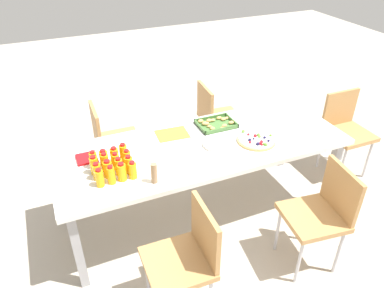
# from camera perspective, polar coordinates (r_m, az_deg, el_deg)

# --- Properties ---
(ground_plane) EXTENTS (12.00, 12.00, 0.00)m
(ground_plane) POSITION_cam_1_polar(r_m,az_deg,el_deg) (3.39, 1.42, -10.42)
(ground_plane) COLOR #B2A899
(party_table) EXTENTS (2.33, 0.86, 0.72)m
(party_table) POSITION_cam_1_polar(r_m,az_deg,el_deg) (2.98, 1.59, -1.00)
(party_table) COLOR silver
(party_table) RESTS_ON ground_plane
(chair_near_right) EXTENTS (0.45, 0.45, 0.83)m
(chair_near_right) POSITION_cam_1_polar(r_m,az_deg,el_deg) (2.82, 19.43, -9.53)
(chair_near_right) COLOR #B7844C
(chair_near_right) RESTS_ON ground_plane
(chair_near_left) EXTENTS (0.41, 0.41, 0.83)m
(chair_near_left) POSITION_cam_1_polar(r_m,az_deg,el_deg) (2.39, -0.69, -16.63)
(chair_near_left) COLOR #B7844C
(chair_near_left) RESTS_ON ground_plane
(chair_end) EXTENTS (0.40, 0.40, 0.83)m
(chair_end) POSITION_cam_1_polar(r_m,az_deg,el_deg) (3.93, 22.46, 2.51)
(chair_end) COLOR #B7844C
(chair_end) RESTS_ON ground_plane
(chair_far_right) EXTENTS (0.43, 0.43, 0.83)m
(chair_far_right) POSITION_cam_1_polar(r_m,az_deg,el_deg) (3.85, 3.59, 4.47)
(chair_far_right) COLOR #B7844C
(chair_far_right) RESTS_ON ground_plane
(chair_far_left) EXTENTS (0.41, 0.41, 0.83)m
(chair_far_left) POSITION_cam_1_polar(r_m,az_deg,el_deg) (3.53, -12.37, 0.89)
(chair_far_left) COLOR #B7844C
(chair_far_left) RESTS_ON ground_plane
(juice_bottle_0) EXTENTS (0.05, 0.05, 0.14)m
(juice_bottle_0) POSITION_cam_1_polar(r_m,az_deg,el_deg) (2.55, -14.01, -5.11)
(juice_bottle_0) COLOR #F8AC14
(juice_bottle_0) RESTS_ON party_table
(juice_bottle_1) EXTENTS (0.05, 0.05, 0.14)m
(juice_bottle_1) POSITION_cam_1_polar(r_m,az_deg,el_deg) (2.56, -12.32, -4.69)
(juice_bottle_1) COLOR #FAAC14
(juice_bottle_1) RESTS_ON party_table
(juice_bottle_2) EXTENTS (0.06, 0.06, 0.14)m
(juice_bottle_2) POSITION_cam_1_polar(r_m,az_deg,el_deg) (2.57, -10.74, -4.26)
(juice_bottle_2) COLOR #FAAC14
(juice_bottle_2) RESTS_ON party_table
(juice_bottle_3) EXTENTS (0.06, 0.06, 0.13)m
(juice_bottle_3) POSITION_cam_1_polar(r_m,az_deg,el_deg) (2.58, -9.09, -4.01)
(juice_bottle_3) COLOR #FAAD14
(juice_bottle_3) RESTS_ON party_table
(juice_bottle_4) EXTENTS (0.06, 0.06, 0.13)m
(juice_bottle_4) POSITION_cam_1_polar(r_m,az_deg,el_deg) (2.62, -14.40, -4.13)
(juice_bottle_4) COLOR #FAAD14
(juice_bottle_4) RESTS_ON party_table
(juice_bottle_5) EXTENTS (0.06, 0.06, 0.14)m
(juice_bottle_5) POSITION_cam_1_polar(r_m,az_deg,el_deg) (2.62, -12.81, -3.80)
(juice_bottle_5) COLOR #F9AF14
(juice_bottle_5) RESTS_ON party_table
(juice_bottle_6) EXTENTS (0.05, 0.05, 0.13)m
(juice_bottle_6) POSITION_cam_1_polar(r_m,az_deg,el_deg) (2.63, -11.17, -3.42)
(juice_bottle_6) COLOR #F8AF14
(juice_bottle_6) RESTS_ON party_table
(juice_bottle_7) EXTENTS (0.06, 0.06, 0.14)m
(juice_bottle_7) POSITION_cam_1_polar(r_m,az_deg,el_deg) (2.64, -9.70, -3.14)
(juice_bottle_7) COLOR #F9AD14
(juice_bottle_7) RESTS_ON party_table
(juice_bottle_8) EXTENTS (0.06, 0.06, 0.15)m
(juice_bottle_8) POSITION_cam_1_polar(r_m,az_deg,el_deg) (2.68, -14.79, -3.19)
(juice_bottle_8) COLOR #F9AD14
(juice_bottle_8) RESTS_ON party_table
(juice_bottle_9) EXTENTS (0.05, 0.05, 0.15)m
(juice_bottle_9) POSITION_cam_1_polar(r_m,az_deg,el_deg) (2.68, -13.23, -2.80)
(juice_bottle_9) COLOR #FAAD14
(juice_bottle_9) RESTS_ON party_table
(juice_bottle_10) EXTENTS (0.05, 0.05, 0.13)m
(juice_bottle_10) POSITION_cam_1_polar(r_m,az_deg,el_deg) (2.69, -11.64, -2.63)
(juice_bottle_10) COLOR #FAAF14
(juice_bottle_10) RESTS_ON party_table
(juice_bottle_11) EXTENTS (0.05, 0.05, 0.13)m
(juice_bottle_11) POSITION_cam_1_polar(r_m,az_deg,el_deg) (2.71, -9.93, -2.19)
(juice_bottle_11) COLOR #F9AF14
(juice_bottle_11) RESTS_ON party_table
(juice_bottle_12) EXTENTS (0.05, 0.05, 0.14)m
(juice_bottle_12) POSITION_cam_1_polar(r_m,az_deg,el_deg) (2.74, -14.90, -2.40)
(juice_bottle_12) COLOR #FAAE14
(juice_bottle_12) RESTS_ON party_table
(juice_bottle_13) EXTENTS (0.06, 0.06, 0.13)m
(juice_bottle_13) POSITION_cam_1_polar(r_m,az_deg,el_deg) (2.74, -13.40, -2.14)
(juice_bottle_13) COLOR #FAAE14
(juice_bottle_13) RESTS_ON party_table
(juice_bottle_14) EXTENTS (0.06, 0.06, 0.13)m
(juice_bottle_14) POSITION_cam_1_polar(r_m,az_deg,el_deg) (2.76, -11.84, -1.76)
(juice_bottle_14) COLOR #F8AB14
(juice_bottle_14) RESTS_ON party_table
(juice_bottle_15) EXTENTS (0.06, 0.06, 0.15)m
(juice_bottle_15) POSITION_cam_1_polar(r_m,az_deg,el_deg) (2.76, -10.50, -1.35)
(juice_bottle_15) COLOR #F9AE14
(juice_bottle_15) RESTS_ON party_table
(fruit_pizza) EXTENTS (0.31, 0.31, 0.05)m
(fruit_pizza) POSITION_cam_1_polar(r_m,az_deg,el_deg) (3.02, 9.88, 0.62)
(fruit_pizza) COLOR tan
(fruit_pizza) RESTS_ON party_table
(snack_tray) EXTENTS (0.32, 0.24, 0.04)m
(snack_tray) POSITION_cam_1_polar(r_m,az_deg,el_deg) (3.21, 3.62, 3.13)
(snack_tray) COLOR #477238
(snack_tray) RESTS_ON party_table
(plate_stack) EXTENTS (0.19, 0.19, 0.02)m
(plate_stack) POSITION_cam_1_polar(r_m,az_deg,el_deg) (2.92, 3.52, -0.07)
(plate_stack) COLOR silver
(plate_stack) RESTS_ON party_table
(napkin_stack) EXTENTS (0.15, 0.15, 0.02)m
(napkin_stack) POSITION_cam_1_polar(r_m,az_deg,el_deg) (2.87, -15.87, -2.12)
(napkin_stack) COLOR red
(napkin_stack) RESTS_ON party_table
(cardboard_tube) EXTENTS (0.04, 0.04, 0.15)m
(cardboard_tube) POSITION_cam_1_polar(r_m,az_deg,el_deg) (2.52, -5.84, -4.48)
(cardboard_tube) COLOR #9E7A56
(cardboard_tube) RESTS_ON party_table
(paper_folder) EXTENTS (0.27, 0.22, 0.01)m
(paper_folder) POSITION_cam_1_polar(r_m,az_deg,el_deg) (3.08, -3.07, 1.55)
(paper_folder) COLOR yellow
(paper_folder) RESTS_ON party_table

